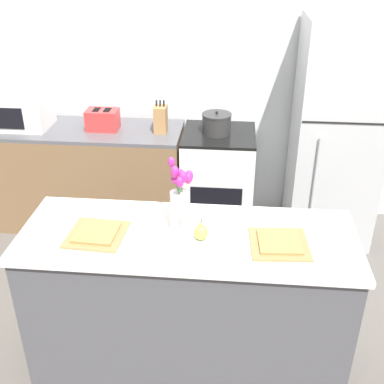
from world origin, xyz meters
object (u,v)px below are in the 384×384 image
(stove_range, at_px, (218,182))
(flower_vase, at_px, (180,202))
(refrigerator, at_px, (337,135))
(microwave, at_px, (20,111))
(cooking_pot, at_px, (217,124))
(plate_setting_right, at_px, (279,243))
(pear_figurine, at_px, (201,231))
(plate_setting_left, at_px, (97,234))
(knife_block, at_px, (161,119))
(toaster, at_px, (103,120))

(stove_range, height_order, flower_vase, flower_vase)
(stove_range, bearing_deg, refrigerator, 0.04)
(microwave, bearing_deg, stove_range, 0.02)
(microwave, bearing_deg, cooking_pot, -0.15)
(refrigerator, relative_size, plate_setting_right, 5.90)
(cooking_pot, bearing_deg, microwave, 179.85)
(stove_range, relative_size, pear_figurine, 7.37)
(plate_setting_left, bearing_deg, microwave, 123.67)
(plate_setting_right, xyz_separation_m, knife_block, (-0.86, 1.64, 0.06))
(stove_range, xyz_separation_m, pear_figurine, (-0.03, -1.64, 0.55))
(refrigerator, bearing_deg, cooking_pot, -179.66)
(pear_figurine, relative_size, cooking_pot, 0.51)
(stove_range, distance_m, plate_setting_left, 1.83)
(toaster, bearing_deg, flower_vase, -61.88)
(refrigerator, xyz_separation_m, pear_figurine, (-0.98, -1.64, 0.08))
(stove_range, height_order, cooking_pot, cooking_pot)
(refrigerator, height_order, microwave, refrigerator)
(cooking_pot, relative_size, knife_block, 0.89)
(pear_figurine, relative_size, plate_setting_right, 0.39)
(plate_setting_left, relative_size, toaster, 1.12)
(stove_range, relative_size, cooking_pot, 3.76)
(refrigerator, xyz_separation_m, plate_setting_left, (-1.53, -1.66, 0.04))
(stove_range, height_order, toaster, toaster)
(pear_figurine, relative_size, microwave, 0.26)
(stove_range, xyz_separation_m, refrigerator, (0.95, 0.00, 0.47))
(refrigerator, bearing_deg, flower_vase, -124.97)
(plate_setting_right, bearing_deg, pear_figurine, 177.87)
(stove_range, height_order, plate_setting_left, plate_setting_left)
(plate_setting_right, bearing_deg, toaster, 129.28)
(toaster, relative_size, knife_block, 1.04)
(plate_setting_right, distance_m, cooking_pot, 1.70)
(plate_setting_left, xyz_separation_m, cooking_pot, (0.55, 1.65, 0.03))
(refrigerator, bearing_deg, microwave, -179.97)
(refrigerator, relative_size, microwave, 3.84)
(microwave, bearing_deg, plate_setting_left, -56.33)
(microwave, relative_size, knife_block, 1.78)
(plate_setting_right, relative_size, microwave, 0.65)
(flower_vase, distance_m, plate_setting_right, 0.55)
(toaster, height_order, knife_block, knife_block)
(pear_figurine, bearing_deg, microwave, 135.25)
(pear_figurine, bearing_deg, flower_vase, 145.20)
(pear_figurine, height_order, toaster, toaster)
(pear_figurine, relative_size, toaster, 0.44)
(microwave, bearing_deg, refrigerator, 0.03)
(plate_setting_right, xyz_separation_m, toaster, (-1.35, 1.65, 0.03))
(microwave, height_order, knife_block, same)
(pear_figurine, distance_m, microwave, 2.33)
(toaster, distance_m, knife_block, 0.49)
(plate_setting_right, bearing_deg, knife_block, 117.68)
(plate_setting_right, bearing_deg, stove_range, 102.85)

